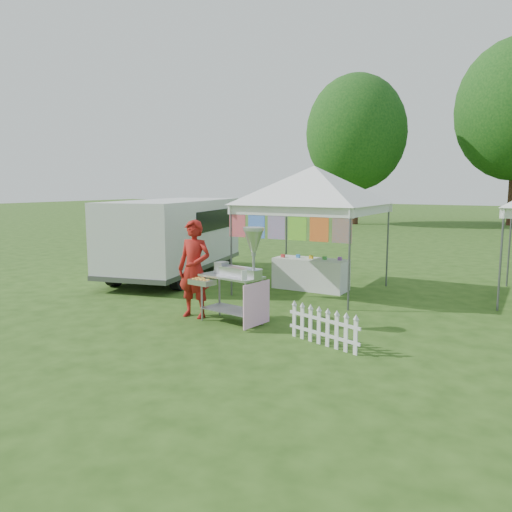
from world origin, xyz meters
The scene contains 8 objects.
ground centered at (0.00, 0.00, 0.00)m, with size 120.00×120.00×0.00m, color #264614.
canopy_main centered at (0.00, 3.49, 2.99)m, with size 4.24×4.24×3.45m.
tree_left centered at (-6.00, 24.00, 5.83)m, with size 6.40×6.40×9.53m.
donut_cart centered at (0.03, 0.09, 1.06)m, with size 1.40×0.87×1.81m.
vendor centered at (-1.00, 0.11, 0.95)m, with size 0.69×0.45×1.89m, color maroon.
cargo_van centered at (-4.12, 3.42, 1.15)m, with size 3.18×5.47×2.14m.
picket_fence centered at (1.84, -0.28, 0.29)m, with size 1.38×0.45×0.56m.
display_table centered at (-0.10, 3.62, 0.38)m, with size 1.80×0.70×0.76m, color white.
Camera 1 is at (4.76, -7.50, 2.56)m, focal length 35.00 mm.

